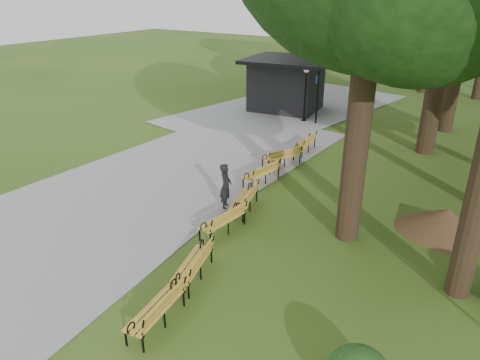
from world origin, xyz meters
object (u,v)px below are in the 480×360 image
Objects in this scene: kiosk at (286,84)px; bench_4 at (261,173)px; bench_6 at (304,143)px; dirt_mound at (446,221)px; bench_5 at (282,157)px; bench_1 at (193,264)px; bench_2 at (223,220)px; bench_3 at (244,199)px; person at (226,186)px; lamp_post at (306,82)px; bench_0 at (156,309)px.

kiosk is 11.43m from bench_4.
kiosk is at bearing -150.65° from bench_6.
bench_5 is at bearing 163.06° from dirt_mound.
bench_1 is at bearing 4.90° from bench_6.
dirt_mound is at bearing -50.45° from kiosk.
dirt_mound is 1.33× the size of bench_4.
dirt_mound is 1.33× the size of bench_2.
bench_3 is (-6.05, -2.18, 0.02)m from dirt_mound.
kiosk is 9.56m from bench_5.
bench_1 is at bearing 178.63° from person.
lamp_post is 9.19m from bench_4.
bench_1 is (1.61, -3.82, -0.38)m from person.
kiosk reaches higher than person.
bench_2 and bench_5 have the same top height.
bench_4 is at bearing -2.97° from bench_6.
person reaches higher than bench_4.
bench_2 is (0.89, -1.43, -0.38)m from person.
person is at bearing -142.84° from bench_2.
bench_6 is (-1.82, 10.37, 0.00)m from bench_1.
bench_1 reaches higher than dirt_mound.
bench_4 is at bearing 178.14° from bench_1.
person is at bearing 28.77° from bench_5.
bench_6 is (-1.09, 7.99, 0.00)m from bench_2.
person reaches higher than dirt_mound.
kiosk reaches higher than bench_1.
bench_6 reaches higher than dirt_mound.
bench_2 is 4.02m from bench_4.
bench_0 is 1.00× the size of bench_5.
bench_1 is 1.00× the size of bench_5.
bench_0 is (4.50, -16.83, -1.77)m from lamp_post.
lamp_post is 12.82m from dirt_mound.
bench_4 and bench_5 have the same top height.
kiosk is 2.82m from lamp_post.
person is 0.86× the size of bench_0.
lamp_post is 1.61× the size of bench_4.
lamp_post is at bearing -159.03° from bench_6.
bench_3 reaches higher than dirt_mound.
bench_0 is at bearing 5.39° from bench_6.
kiosk is at bearing -4.80° from person.
lamp_post is 17.51m from bench_0.
bench_3 is (5.19, -12.74, -1.14)m from kiosk.
bench_1 and bench_5 have the same top height.
person is 13.72m from kiosk.
bench_0 and bench_2 have the same top height.
bench_0 is at bearing 175.57° from person.
bench_3 and bench_6 have the same top height.
bench_2 and bench_6 have the same top height.
bench_0 is at bearing -2.18° from bench_3.
person is at bearing 9.47° from bench_4.
bench_5 is at bearing -175.89° from bench_0.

